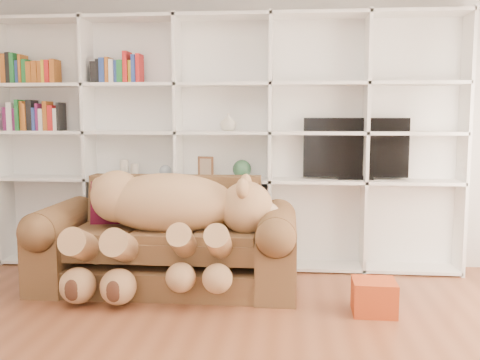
# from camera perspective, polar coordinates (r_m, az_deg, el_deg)

# --- Properties ---
(wall_back) EXTENTS (5.00, 0.02, 2.70)m
(wall_back) POSITION_cam_1_polar(r_m,az_deg,el_deg) (5.27, -1.45, 5.69)
(wall_back) COLOR silver
(wall_back) RESTS_ON floor
(bookshelf) EXTENTS (4.43, 0.35, 2.40)m
(bookshelf) POSITION_cam_1_polar(r_m,az_deg,el_deg) (5.17, -4.29, 5.16)
(bookshelf) COLOR white
(bookshelf) RESTS_ON floor
(sofa) EXTENTS (2.19, 0.94, 0.92)m
(sofa) POSITION_cam_1_polar(r_m,az_deg,el_deg) (4.66, -7.67, -6.97)
(sofa) COLOR brown
(sofa) RESTS_ON floor
(teddy_bear) EXTENTS (1.68, 0.91, 0.97)m
(teddy_bear) POSITION_cam_1_polar(r_m,az_deg,el_deg) (4.42, -7.80, -3.80)
(teddy_bear) COLOR tan
(teddy_bear) RESTS_ON sofa
(throw_pillow) EXTENTS (0.44, 0.30, 0.43)m
(throw_pillow) POSITION_cam_1_polar(r_m,az_deg,el_deg) (4.88, -13.18, -2.58)
(throw_pillow) COLOR #5A0F24
(throw_pillow) RESTS_ON sofa
(gift_box) EXTENTS (0.32, 0.30, 0.25)m
(gift_box) POSITION_cam_1_polar(r_m,az_deg,el_deg) (4.17, 14.09, -11.99)
(gift_box) COLOR #B83F18
(gift_box) RESTS_ON floor
(tv) EXTENTS (0.97, 0.18, 0.57)m
(tv) POSITION_cam_1_polar(r_m,az_deg,el_deg) (5.13, 12.21, 3.24)
(tv) COLOR black
(tv) RESTS_ON bookshelf
(picture_frame) EXTENTS (0.16, 0.07, 0.20)m
(picture_frame) POSITION_cam_1_polar(r_m,az_deg,el_deg) (5.12, -3.68, 1.42)
(picture_frame) COLOR brown
(picture_frame) RESTS_ON bookshelf
(green_vase) EXTENTS (0.18, 0.18, 0.18)m
(green_vase) POSITION_cam_1_polar(r_m,az_deg,el_deg) (5.08, 0.21, 1.17)
(green_vase) COLOR #2D583A
(green_vase) RESTS_ON bookshelf
(figurine_tall) EXTENTS (0.10, 0.10, 0.17)m
(figurine_tall) POSITION_cam_1_polar(r_m,az_deg,el_deg) (5.31, -12.26, 1.21)
(figurine_tall) COLOR beige
(figurine_tall) RESTS_ON bookshelf
(figurine_short) EXTENTS (0.09, 0.09, 0.13)m
(figurine_short) POSITION_cam_1_polar(r_m,az_deg,el_deg) (5.28, -11.17, 1.01)
(figurine_short) COLOR beige
(figurine_short) RESTS_ON bookshelf
(snow_globe) EXTENTS (0.12, 0.12, 0.12)m
(snow_globe) POSITION_cam_1_polar(r_m,az_deg,el_deg) (5.20, -7.96, 0.96)
(snow_globe) COLOR silver
(snow_globe) RESTS_ON bookshelf
(shelf_vase) EXTENTS (0.20, 0.20, 0.17)m
(shelf_vase) POSITION_cam_1_polar(r_m,az_deg,el_deg) (5.07, -1.27, 6.20)
(shelf_vase) COLOR beige
(shelf_vase) RESTS_ON bookshelf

